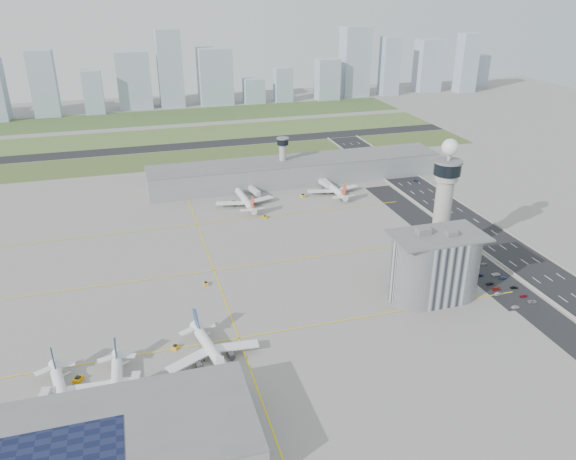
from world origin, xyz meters
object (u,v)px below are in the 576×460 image
object	(u,v)px
tug_3	(206,283)
airplane_near_c	(214,349)
airplane_far_b	(333,184)
car_lot_0	(515,307)
secondary_tower	(283,156)
tug_4	(265,217)
car_lot_5	(469,266)
car_lot_10	(496,274)
admin_building	(435,266)
car_lot_2	(496,289)
car_lot_9	(503,278)
airplane_near_b	(116,382)
car_lot_6	(532,301)
car_hw_4	(366,160)
airplane_near_a	(62,392)
tug_5	(303,196)
tug_1	(124,386)
jet_bridge_far_1	(320,182)
car_lot_8	(514,287)
jet_bridge_near_0	(36,422)
jet_bridge_far_0	(250,189)
jet_bridge_near_1	(132,404)
tug_0	(78,379)
car_lot_1	(499,294)
jet_bridge_near_2	(220,387)
car_lot_4	(480,275)
car_lot_3	(490,283)
car_lot_7	(524,296)
car_hw_1	(475,227)
car_lot_11	(484,264)

from	to	relation	value
tug_3	airplane_near_c	bearing A→B (deg)	83.01
airplane_far_b	car_lot_0	xyz separation A→B (m)	(26.28, -160.02, -5.45)
secondary_tower	tug_4	size ratio (longest dim) A/B	10.99
car_lot_5	car_lot_10	xyz separation A→B (m)	(8.15, -11.27, 0.09)
admin_building	secondary_tower	bearing A→B (deg)	97.29
car_lot_2	car_lot_5	distance (m)	23.34
car_lot_9	airplane_near_b	bearing A→B (deg)	102.51
car_lot_6	car_hw_4	xyz separation A→B (m)	(15.00, 220.41, -0.03)
airplane_near_a	car_lot_0	bearing A→B (deg)	80.53
tug_5	airplane_near_b	bearing A→B (deg)	-136.48
tug_1	tug_4	world-z (taller)	tug_1
jet_bridge_far_1	car_lot_9	size ratio (longest dim) A/B	3.80
car_lot_0	car_lot_8	size ratio (longest dim) A/B	1.10
jet_bridge_near_0	jet_bridge_far_0	world-z (taller)	same
jet_bridge_near_1	tug_0	bearing A→B (deg)	50.85
tug_4	car_lot_8	world-z (taller)	tug_4
tug_1	car_lot_8	size ratio (longest dim) A/B	0.85
tug_0	car_lot_10	size ratio (longest dim) A/B	0.79
car_lot_1	car_lot_2	distance (m)	4.75
airplane_near_c	jet_bridge_far_0	bearing A→B (deg)	151.07
jet_bridge_far_1	car_lot_6	world-z (taller)	jet_bridge_far_1
secondary_tower	jet_bridge_near_2	distance (m)	227.30
airplane_near_b	car_lot_0	world-z (taller)	airplane_near_b
tug_1	car_lot_10	xyz separation A→B (m)	(177.75, 33.85, -0.22)
car_lot_4	car_lot_8	size ratio (longest dim) A/B	1.07
tug_1	car_lot_6	distance (m)	178.24
car_lot_10	tug_4	bearing A→B (deg)	37.82
car_lot_3	car_lot_5	xyz separation A→B (m)	(-0.01, 18.20, -0.02)
car_lot_7	car_lot_6	bearing A→B (deg)	178.66
airplane_near_a	car_lot_10	world-z (taller)	airplane_near_a
car_hw_1	secondary_tower	bearing A→B (deg)	132.62
car_lot_4	car_hw_1	xyz separation A→B (m)	(31.13, 50.97, 0.02)
car_lot_5	car_lot_11	size ratio (longest dim) A/B	0.88
car_lot_6	car_hw_4	world-z (taller)	car_lot_6
admin_building	car_lot_1	bearing A→B (deg)	-15.91
jet_bridge_near_2	tug_4	distance (m)	158.29
admin_building	car_lot_10	size ratio (longest dim) A/B	9.10
jet_bridge_far_1	car_hw_4	distance (m)	73.35
jet_bridge_far_1	car_lot_3	distance (m)	156.38
tug_3	jet_bridge_near_0	bearing A→B (deg)	47.94
car_lot_4	car_lot_11	bearing A→B (deg)	-38.76
airplane_near_a	car_lot_4	distance (m)	193.43
car_lot_11	admin_building	bearing A→B (deg)	105.40
tug_4	jet_bridge_near_0	bearing A→B (deg)	59.24
car_lot_4	car_lot_8	world-z (taller)	car_lot_4
car_lot_8	car_hw_4	xyz separation A→B (m)	(14.84, 207.38, -0.04)
tug_3	tug_4	distance (m)	85.15
car_lot_2	tug_0	bearing A→B (deg)	93.28
tug_4	car_lot_10	size ratio (longest dim) A/B	0.63
car_lot_4	car_lot_9	xyz separation A→B (m)	(9.43, -5.45, -0.03)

